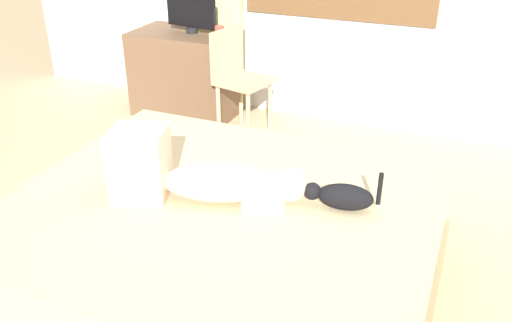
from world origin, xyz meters
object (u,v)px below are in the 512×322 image
at_px(person_lying, 199,176).
at_px(cat, 341,196).
at_px(chair_by_desk, 237,74).
at_px(bed, 222,248).
at_px(tv_monitor, 191,11).
at_px(desk, 187,73).
at_px(cup, 220,32).

height_order(person_lying, cat, person_lying).
height_order(person_lying, chair_by_desk, person_lying).
bearing_deg(cat, person_lying, -166.24).
relative_size(bed, tv_monitor, 4.32).
distance_m(desk, chair_by_desk, 0.65).
xyz_separation_m(bed, person_lying, (-0.12, 0.01, 0.38)).
relative_size(person_lying, desk, 1.03).
distance_m(bed, person_lying, 0.40).
bearing_deg(chair_by_desk, cat, -52.11).
relative_size(bed, cup, 22.15).
height_order(bed, chair_by_desk, chair_by_desk).
bearing_deg(desk, bed, -56.68).
distance_m(desk, tv_monitor, 0.56).
bearing_deg(tv_monitor, desk, 180.00).
xyz_separation_m(person_lying, tv_monitor, (-1.16, 2.06, 0.28)).
xyz_separation_m(bed, desk, (-1.36, 2.07, 0.11)).
bearing_deg(tv_monitor, person_lying, -60.52).
distance_m(cup, chair_by_desk, 0.41).
xyz_separation_m(tv_monitor, cup, (0.28, -0.04, -0.14)).
height_order(person_lying, tv_monitor, tv_monitor).
height_order(tv_monitor, chair_by_desk, tv_monitor).
bearing_deg(cat, bed, -162.14).
distance_m(tv_monitor, chair_by_desk, 0.70).
height_order(desk, chair_by_desk, chair_by_desk).
distance_m(bed, cup, 2.33).
bearing_deg(person_lying, cat, 13.76).
relative_size(cat, cup, 3.80).
height_order(cat, desk, same).
bearing_deg(desk, tv_monitor, 0.00).
height_order(person_lying, cup, person_lying).
bearing_deg(tv_monitor, bed, -58.24).
height_order(person_lying, desk, person_lying).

